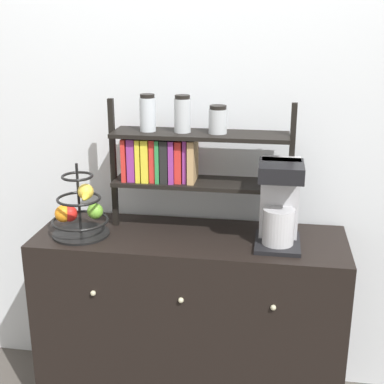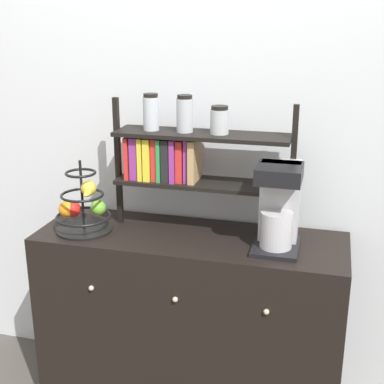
# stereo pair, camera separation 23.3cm
# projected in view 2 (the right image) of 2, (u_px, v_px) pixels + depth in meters

# --- Properties ---
(wall_back) EXTENTS (7.00, 0.05, 2.60)m
(wall_back) POSITION_uv_depth(u_px,v_px,m) (205.00, 131.00, 2.52)
(wall_back) COLOR silver
(wall_back) RESTS_ON ground_plane
(sideboard) EXTENTS (1.39, 0.48, 0.88)m
(sideboard) POSITION_uv_depth(u_px,v_px,m) (190.00, 321.00, 2.54)
(sideboard) COLOR black
(sideboard) RESTS_ON ground_plane
(coffee_maker) EXTENTS (0.19, 0.25, 0.37)m
(coffee_maker) POSITION_uv_depth(u_px,v_px,m) (279.00, 206.00, 2.24)
(coffee_maker) COLOR black
(coffee_maker) RESTS_ON sideboard
(fruit_stand) EXTENTS (0.26, 0.26, 0.33)m
(fruit_stand) POSITION_uv_depth(u_px,v_px,m) (83.00, 207.00, 2.43)
(fruit_stand) COLOR black
(fruit_stand) RESTS_ON sideboard
(shelf_hutch) EXTENTS (0.82, 0.20, 0.62)m
(shelf_hutch) POSITION_uv_depth(u_px,v_px,m) (180.00, 153.00, 2.38)
(shelf_hutch) COLOR black
(shelf_hutch) RESTS_ON sideboard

